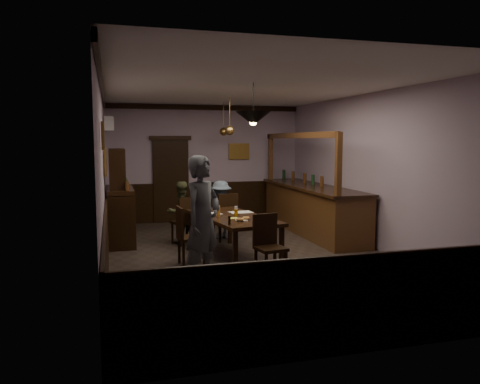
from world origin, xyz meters
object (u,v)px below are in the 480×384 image
object	(u,v)px
chair_far_left	(186,219)
person_seated_left	(180,212)
soda_can	(236,213)
bar_counter	(312,208)
coffee_cup	(260,217)
pendant_brass_mid	(230,131)
dining_table	(232,219)
sideboard	(120,206)
pendant_iron	(253,119)
pendant_brass_far	(224,132)
person_seated_right	(221,210)
chair_near	(268,242)
chair_side	(186,233)
chair_far_right	(226,215)
person_standing	(203,220)

from	to	relation	value
chair_far_left	person_seated_left	xyz separation A→B (m)	(-0.07, 0.27, 0.10)
soda_can	bar_counter	size ratio (longest dim) A/B	0.03
coffee_cup	pendant_brass_mid	xyz separation A→B (m)	(0.04, 2.26, 1.50)
dining_table	coffee_cup	bearing A→B (deg)	-54.89
sideboard	bar_counter	size ratio (longest dim) A/B	0.48
dining_table	pendant_iron	world-z (taller)	pendant_iron
sideboard	dining_table	bearing A→B (deg)	-41.60
coffee_cup	pendant_brass_far	bearing A→B (deg)	75.93
soda_can	person_seated_right	bearing A→B (deg)	86.19
chair_near	chair_side	xyz separation A→B (m)	(-1.12, 0.95, 0.02)
chair_far_right	pendant_iron	xyz separation A→B (m)	(-0.07, -2.11, 1.89)
chair_far_left	bar_counter	distance (m)	2.99
bar_counter	pendant_brass_far	world-z (taller)	pendant_brass_far
sideboard	bar_counter	bearing A→B (deg)	-0.34
dining_table	soda_can	world-z (taller)	soda_can
pendant_brass_far	dining_table	bearing A→B (deg)	-100.89
chair_side	sideboard	size ratio (longest dim) A/B	0.52
sideboard	pendant_brass_mid	distance (m)	2.77
pendant_iron	person_standing	bearing A→B (deg)	-146.53
person_standing	chair_far_left	bearing A→B (deg)	45.04
dining_table	chair_near	bearing A→B (deg)	-79.70
dining_table	person_seated_right	xyz separation A→B (m)	(0.17, 1.61, -0.07)
dining_table	coffee_cup	size ratio (longest dim) A/B	29.29
chair_far_right	chair_near	world-z (taller)	chair_far_right
pendant_brass_mid	pendant_brass_far	world-z (taller)	same
chair_side	pendant_iron	world-z (taller)	pendant_iron
pendant_brass_mid	person_standing	bearing A→B (deg)	-110.98
person_standing	soda_can	distance (m)	1.62
dining_table	person_seated_left	bearing A→B (deg)	116.46
pendant_iron	dining_table	bearing A→B (deg)	100.27
chair_far_left	pendant_brass_mid	world-z (taller)	pendant_brass_mid
chair_far_left	soda_can	xyz separation A→B (m)	(0.71, -1.23, 0.28)
dining_table	soda_can	bearing A→B (deg)	-43.29
dining_table	pendant_brass_mid	size ratio (longest dim) A/B	2.89
person_seated_left	coffee_cup	distance (m)	2.24
chair_far_left	pendant_iron	xyz separation A→B (m)	(0.80, -1.96, 1.90)
coffee_cup	pendant_brass_far	distance (m)	3.95
soda_can	chair_far_left	bearing A→B (deg)	120.05
chair_near	bar_counter	bearing A→B (deg)	45.51
chair_far_left	coffee_cup	distance (m)	1.98
person_seated_right	sideboard	distance (m)	2.08
person_seated_left	chair_side	bearing A→B (deg)	59.28
chair_near	pendant_brass_mid	distance (m)	3.53
person_standing	soda_can	size ratio (longest dim) A/B	15.67
chair_far_left	bar_counter	xyz separation A→B (m)	(2.95, 0.50, 0.04)
chair_side	soda_can	distance (m)	1.02
chair_far_left	person_seated_left	world-z (taller)	person_seated_left
person_seated_right	soda_can	world-z (taller)	person_seated_right
dining_table	pendant_brass_far	xyz separation A→B (m)	(0.60, 3.13, 1.61)
dining_table	sideboard	bearing A→B (deg)	138.40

